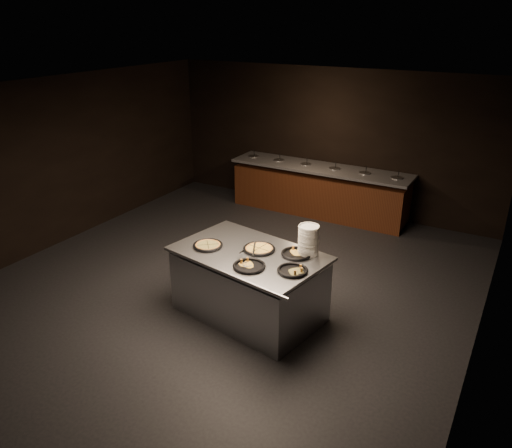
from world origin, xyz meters
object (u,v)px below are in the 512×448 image
(plate_stack, at_px, (309,240))
(serving_counter, at_px, (249,285))
(pan_veggie_whole, at_px, (208,245))
(pan_cheese_whole, at_px, (259,249))

(plate_stack, bearing_deg, serving_counter, -153.99)
(pan_veggie_whole, xyz_separation_m, pan_cheese_whole, (0.65, 0.25, 0.00))
(serving_counter, height_order, pan_veggie_whole, pan_veggie_whole)
(pan_cheese_whole, bearing_deg, pan_veggie_whole, -159.25)
(pan_veggie_whole, bearing_deg, plate_stack, 20.06)
(pan_veggie_whole, relative_size, pan_cheese_whole, 0.94)
(serving_counter, relative_size, pan_veggie_whole, 5.34)
(pan_cheese_whole, bearing_deg, serving_counter, -123.91)
(plate_stack, relative_size, pan_veggie_whole, 0.98)
(pan_veggie_whole, distance_m, pan_cheese_whole, 0.70)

